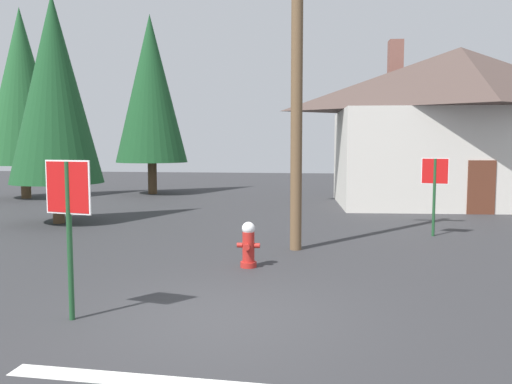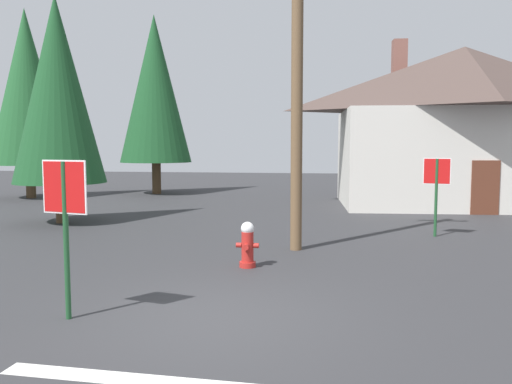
{
  "view_description": "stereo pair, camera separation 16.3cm",
  "coord_description": "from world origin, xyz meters",
  "px_view_note": "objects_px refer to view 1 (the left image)",
  "views": [
    {
      "loc": [
        1.55,
        -7.33,
        2.54
      ],
      "look_at": [
        -0.1,
        4.57,
        1.45
      ],
      "focal_mm": 36.01,
      "sensor_mm": 36.0,
      "label": 1
    },
    {
      "loc": [
        1.71,
        -7.3,
        2.54
      ],
      "look_at": [
        -0.1,
        4.57,
        1.45
      ],
      "focal_mm": 36.01,
      "sensor_mm": 36.0,
      "label": 2
    }
  ],
  "objects_px": {
    "stop_sign_near": "(68,206)",
    "fire_hydrant": "(248,245)",
    "pine_tree_tall_left": "(54,90)",
    "stop_sign_far": "(435,181)",
    "house": "(458,124)",
    "pine_tree_short_left": "(22,87)",
    "pine_tree_mid_left": "(151,89)",
    "utility_pole": "(297,41)"
  },
  "relations": [
    {
      "from": "stop_sign_near",
      "to": "utility_pole",
      "type": "relative_size",
      "value": 0.24
    },
    {
      "from": "pine_tree_tall_left",
      "to": "fire_hydrant",
      "type": "bearing_deg",
      "value": -36.2
    },
    {
      "from": "fire_hydrant",
      "to": "pine_tree_mid_left",
      "type": "distance_m",
      "value": 17.93
    },
    {
      "from": "fire_hydrant",
      "to": "pine_tree_short_left",
      "type": "bearing_deg",
      "value": 135.71
    },
    {
      "from": "pine_tree_tall_left",
      "to": "stop_sign_far",
      "type": "bearing_deg",
      "value": -4.01
    },
    {
      "from": "stop_sign_far",
      "to": "pine_tree_short_left",
      "type": "xyz_separation_m",
      "value": [
        -17.37,
        8.1,
        3.74
      ]
    },
    {
      "from": "house",
      "to": "pine_tree_mid_left",
      "type": "bearing_deg",
      "value": 167.48
    },
    {
      "from": "fire_hydrant",
      "to": "pine_tree_tall_left",
      "type": "bearing_deg",
      "value": 143.8
    },
    {
      "from": "stop_sign_far",
      "to": "pine_tree_mid_left",
      "type": "height_order",
      "value": "pine_tree_mid_left"
    },
    {
      "from": "pine_tree_tall_left",
      "to": "utility_pole",
      "type": "bearing_deg",
      "value": -22.07
    },
    {
      "from": "stop_sign_far",
      "to": "fire_hydrant",
      "type": "bearing_deg",
      "value": -136.36
    },
    {
      "from": "utility_pole",
      "to": "stop_sign_near",
      "type": "bearing_deg",
      "value": -117.92
    },
    {
      "from": "utility_pole",
      "to": "pine_tree_mid_left",
      "type": "xyz_separation_m",
      "value": [
        -8.37,
        13.55,
        0.45
      ]
    },
    {
      "from": "stop_sign_near",
      "to": "pine_tree_tall_left",
      "type": "relative_size",
      "value": 0.32
    },
    {
      "from": "stop_sign_far",
      "to": "pine_tree_short_left",
      "type": "distance_m",
      "value": 19.53
    },
    {
      "from": "stop_sign_near",
      "to": "stop_sign_far",
      "type": "height_order",
      "value": "stop_sign_near"
    },
    {
      "from": "house",
      "to": "pine_tree_short_left",
      "type": "distance_m",
      "value": 19.92
    },
    {
      "from": "fire_hydrant",
      "to": "house",
      "type": "bearing_deg",
      "value": 60.14
    },
    {
      "from": "fire_hydrant",
      "to": "house",
      "type": "xyz_separation_m",
      "value": [
        7.05,
        12.28,
        2.97
      ]
    },
    {
      "from": "fire_hydrant",
      "to": "utility_pole",
      "type": "relative_size",
      "value": 0.1
    },
    {
      "from": "stop_sign_near",
      "to": "fire_hydrant",
      "type": "bearing_deg",
      "value": 59.96
    },
    {
      "from": "pine_tree_tall_left",
      "to": "pine_tree_mid_left",
      "type": "relative_size",
      "value": 0.79
    },
    {
      "from": "fire_hydrant",
      "to": "stop_sign_far",
      "type": "height_order",
      "value": "stop_sign_far"
    },
    {
      "from": "house",
      "to": "pine_tree_short_left",
      "type": "bearing_deg",
      "value": 179.43
    },
    {
      "from": "stop_sign_near",
      "to": "stop_sign_far",
      "type": "bearing_deg",
      "value": 50.06
    },
    {
      "from": "house",
      "to": "pine_tree_mid_left",
      "type": "distance_m",
      "value": 15.04
    },
    {
      "from": "fire_hydrant",
      "to": "pine_tree_tall_left",
      "type": "relative_size",
      "value": 0.13
    },
    {
      "from": "stop_sign_far",
      "to": "pine_tree_mid_left",
      "type": "bearing_deg",
      "value": 137.35
    },
    {
      "from": "stop_sign_near",
      "to": "stop_sign_far",
      "type": "xyz_separation_m",
      "value": [
        6.65,
        7.94,
        -0.11
      ]
    },
    {
      "from": "stop_sign_near",
      "to": "pine_tree_tall_left",
      "type": "bearing_deg",
      "value": 119.86
    },
    {
      "from": "stop_sign_far",
      "to": "house",
      "type": "height_order",
      "value": "house"
    },
    {
      "from": "utility_pole",
      "to": "pine_tree_short_left",
      "type": "relative_size",
      "value": 1.07
    },
    {
      "from": "house",
      "to": "pine_tree_tall_left",
      "type": "height_order",
      "value": "pine_tree_tall_left"
    },
    {
      "from": "utility_pole",
      "to": "pine_tree_short_left",
      "type": "distance_m",
      "value": 17.23
    },
    {
      "from": "stop_sign_near",
      "to": "pine_tree_mid_left",
      "type": "bearing_deg",
      "value": 105.92
    },
    {
      "from": "utility_pole",
      "to": "house",
      "type": "relative_size",
      "value": 0.87
    },
    {
      "from": "stop_sign_near",
      "to": "pine_tree_mid_left",
      "type": "xyz_separation_m",
      "value": [
        -5.44,
        19.07,
        3.78
      ]
    },
    {
      "from": "pine_tree_mid_left",
      "to": "stop_sign_far",
      "type": "bearing_deg",
      "value": -42.65
    },
    {
      "from": "fire_hydrant",
      "to": "utility_pole",
      "type": "distance_m",
      "value": 5.01
    },
    {
      "from": "utility_pole",
      "to": "pine_tree_mid_left",
      "type": "height_order",
      "value": "utility_pole"
    },
    {
      "from": "house",
      "to": "pine_tree_mid_left",
      "type": "height_order",
      "value": "pine_tree_mid_left"
    },
    {
      "from": "stop_sign_near",
      "to": "pine_tree_short_left",
      "type": "distance_m",
      "value": 19.63
    }
  ]
}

